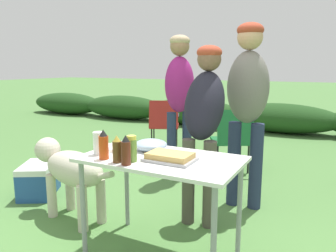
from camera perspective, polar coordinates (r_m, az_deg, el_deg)
The scene contains 17 objects.
shrub_hedge at distance 7.23m, azimuth 18.99°, elevation 1.34°, with size 14.40×0.90×0.61m.
folding_table at distance 2.31m, azimuth -1.14°, elevation -7.31°, with size 1.10×0.64×0.74m.
food_tray at distance 2.19m, azimuth 0.36°, elevation -5.45°, with size 0.33×0.22×0.06m.
plate_stack at distance 2.53m, azimuth -8.58°, elevation -3.70°, with size 0.24×0.24×0.03m, color white.
mixing_bowl at distance 2.46m, azimuth -3.03°, elevation -3.30°, with size 0.25×0.25×0.08m, color #99B2CC.
paper_cup_stack at distance 2.39m, azimuth -11.97°, elevation -2.94°, with size 0.08×0.08×0.16m, color white.
beer_bottle at distance 2.17m, azimuth -8.88°, elevation -4.08°, with size 0.06×0.06×0.18m.
bbq_sauce_bottle at distance 2.11m, azimuth -7.35°, elevation -4.30°, with size 0.06×0.06×0.19m.
relish_jar at distance 2.18m, azimuth -6.35°, elevation -3.98°, with size 0.07×0.07×0.17m.
hot_sauce_bottle at distance 2.26m, azimuth -11.15°, elevation -3.28°, with size 0.07×0.07×0.20m.
standing_person_in_navy_coat at distance 2.82m, azimuth 6.28°, elevation 2.22°, with size 0.38×0.48×1.54m.
standing_person_in_red_jacket at distance 3.92m, azimuth 2.02°, elevation 6.27°, with size 0.44×0.43×1.73m.
standing_person_in_dark_puffer at distance 3.16m, azimuth 13.68°, elevation 5.09°, with size 0.40×0.30×1.76m.
dog at distance 3.08m, azimuth -16.73°, elevation -7.17°, with size 1.09×0.42×0.70m.
camp_chair_green_behind_table at distance 4.33m, azimuth 11.09°, elevation -1.80°, with size 0.69×0.74×0.83m.
camp_chair_near_hedge at distance 5.36m, azimuth -0.67°, elevation 0.71°, with size 0.67×0.73×0.83m.
cooler_box at distance 3.81m, azimuth -21.58°, elevation -8.66°, with size 0.52×0.58×0.34m.
Camera 1 is at (1.06, -1.92, 1.36)m, focal length 35.00 mm.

